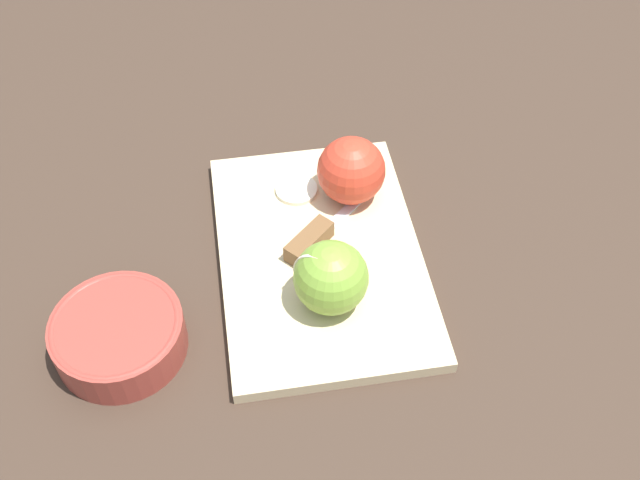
{
  "coord_description": "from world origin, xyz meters",
  "views": [
    {
      "loc": [
        -0.58,
        0.03,
        0.71
      ],
      "look_at": [
        0.0,
        0.0,
        0.04
      ],
      "focal_mm": 42.0,
      "sensor_mm": 36.0,
      "label": 1
    }
  ],
  "objects_px": {
    "apple_half_right": "(351,171)",
    "apple_half_left": "(331,278)",
    "knife": "(313,238)",
    "bowl": "(118,334)"
  },
  "relations": [
    {
      "from": "knife",
      "to": "apple_half_right",
      "type": "bearing_deg",
      "value": 8.41
    },
    {
      "from": "apple_half_right",
      "to": "knife",
      "type": "height_order",
      "value": "apple_half_right"
    },
    {
      "from": "apple_half_left",
      "to": "bowl",
      "type": "relative_size",
      "value": 0.58
    },
    {
      "from": "knife",
      "to": "bowl",
      "type": "distance_m",
      "value": 0.25
    },
    {
      "from": "apple_half_right",
      "to": "apple_half_left",
      "type": "bearing_deg",
      "value": 18.45
    },
    {
      "from": "apple_half_left",
      "to": "knife",
      "type": "bearing_deg",
      "value": -135.36
    },
    {
      "from": "apple_half_left",
      "to": "apple_half_right",
      "type": "distance_m",
      "value": 0.17
    },
    {
      "from": "apple_half_left",
      "to": "apple_half_right",
      "type": "xyz_separation_m",
      "value": [
        0.17,
        -0.04,
        0.0
      ]
    },
    {
      "from": "apple_half_right",
      "to": "bowl",
      "type": "relative_size",
      "value": 0.6
    },
    {
      "from": "apple_half_left",
      "to": "knife",
      "type": "height_order",
      "value": "apple_half_left"
    }
  ]
}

